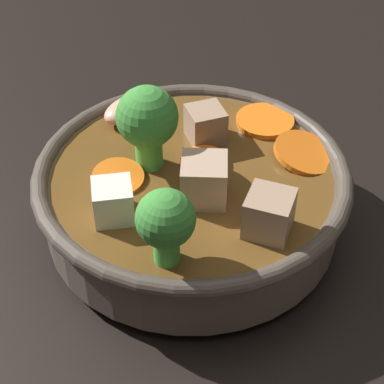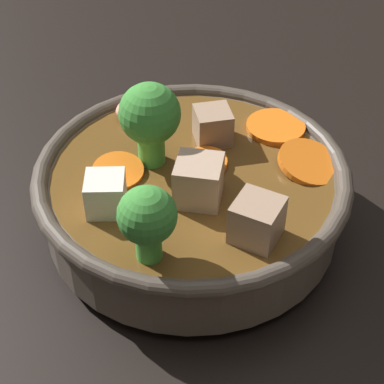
# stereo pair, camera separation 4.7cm
# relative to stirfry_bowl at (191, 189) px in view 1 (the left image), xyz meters

# --- Properties ---
(ground_plane) EXTENTS (3.00, 3.00, 0.00)m
(ground_plane) POSITION_rel_stirfry_bowl_xyz_m (-0.00, -0.00, -0.04)
(ground_plane) COLOR black
(stirfry_bowl) EXTENTS (0.23, 0.23, 0.12)m
(stirfry_bowl) POSITION_rel_stirfry_bowl_xyz_m (0.00, 0.00, 0.00)
(stirfry_bowl) COLOR #51473D
(stirfry_bowl) RESTS_ON ground_plane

